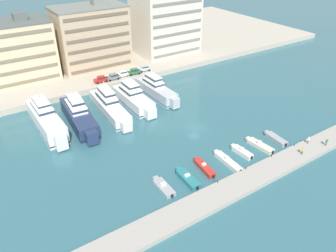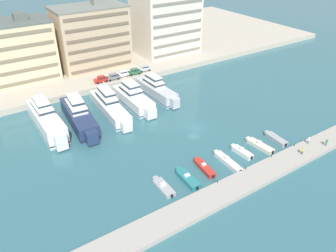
{
  "view_description": "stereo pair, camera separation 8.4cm",
  "coord_description": "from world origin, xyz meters",
  "px_view_note": "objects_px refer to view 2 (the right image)",
  "views": [
    {
      "loc": [
        -42.09,
        -52.23,
        40.76
      ],
      "look_at": [
        -7.13,
        0.68,
        2.5
      ],
      "focal_mm": 35.0,
      "sensor_mm": 36.0,
      "label": 1
    },
    {
      "loc": [
        -42.02,
        -52.28,
        40.76
      ],
      "look_at": [
        -7.13,
        0.68,
        2.5
      ],
      "focal_mm": 35.0,
      "sensor_mm": 36.0,
      "label": 2
    }
  ],
  "objects_px": {
    "motorboat_white_center_left": "(228,161)",
    "car_green_center_left": "(134,71)",
    "motorboat_grey_far_left": "(163,187)",
    "motorboat_grey_mid_right": "(276,139)",
    "car_white_mid_left": "(123,74)",
    "pedestrian_mid_deck": "(303,150)",
    "yacht_white_mid_left": "(109,105)",
    "pedestrian_near_edge": "(309,140)",
    "car_silver_center": "(144,68)",
    "yacht_silver_center": "(156,90)",
    "motorboat_white_center": "(242,152)",
    "pedestrian_far_side": "(327,142)",
    "yacht_white_far_left": "(46,119)",
    "yacht_navy_left": "(79,115)",
    "motorboat_cream_center_right": "(260,145)",
    "car_red_far_left": "(101,79)",
    "motorboat_red_mid_left": "(204,168)",
    "yacht_white_center_left": "(133,98)",
    "motorboat_teal_left": "(187,178)",
    "car_grey_left": "(113,77)"
  },
  "relations": [
    {
      "from": "motorboat_cream_center_right",
      "to": "motorboat_white_center",
      "type": "bearing_deg",
      "value": 176.53
    },
    {
      "from": "yacht_silver_center",
      "to": "motorboat_grey_far_left",
      "type": "distance_m",
      "value": 38.6
    },
    {
      "from": "car_green_center_left",
      "to": "motorboat_white_center",
      "type": "bearing_deg",
      "value": -90.34
    },
    {
      "from": "motorboat_teal_left",
      "to": "motorboat_grey_mid_right",
      "type": "bearing_deg",
      "value": 0.32
    },
    {
      "from": "yacht_white_far_left",
      "to": "car_red_far_left",
      "type": "bearing_deg",
      "value": 37.11
    },
    {
      "from": "car_grey_left",
      "to": "pedestrian_far_side",
      "type": "height_order",
      "value": "car_grey_left"
    },
    {
      "from": "yacht_white_mid_left",
      "to": "motorboat_grey_far_left",
      "type": "xyz_separation_m",
      "value": [
        -4.04,
        -31.81,
        -1.79
      ]
    },
    {
      "from": "yacht_white_far_left",
      "to": "motorboat_cream_center_right",
      "type": "height_order",
      "value": "yacht_white_far_left"
    },
    {
      "from": "car_silver_center",
      "to": "motorboat_grey_far_left",
      "type": "bearing_deg",
      "value": -116.26
    },
    {
      "from": "yacht_navy_left",
      "to": "car_green_center_left",
      "type": "bearing_deg",
      "value": 34.76
    },
    {
      "from": "yacht_white_mid_left",
      "to": "yacht_white_far_left",
      "type": "bearing_deg",
      "value": 177.76
    },
    {
      "from": "motorboat_white_center",
      "to": "pedestrian_mid_deck",
      "type": "height_order",
      "value": "pedestrian_mid_deck"
    },
    {
      "from": "motorboat_cream_center_right",
      "to": "car_red_far_left",
      "type": "bearing_deg",
      "value": 108.27
    },
    {
      "from": "motorboat_grey_mid_right",
      "to": "car_white_mid_left",
      "type": "bearing_deg",
      "value": 105.51
    },
    {
      "from": "yacht_white_mid_left",
      "to": "motorboat_red_mid_left",
      "type": "bearing_deg",
      "value": -79.76
    },
    {
      "from": "car_white_mid_left",
      "to": "car_green_center_left",
      "type": "height_order",
      "value": "same"
    },
    {
      "from": "motorboat_white_center_left",
      "to": "pedestrian_near_edge",
      "type": "height_order",
      "value": "pedestrian_near_edge"
    },
    {
      "from": "motorboat_cream_center_right",
      "to": "motorboat_white_center_left",
      "type": "bearing_deg",
      "value": -177.39
    },
    {
      "from": "motorboat_teal_left",
      "to": "motorboat_red_mid_left",
      "type": "xyz_separation_m",
      "value": [
        4.75,
        0.86,
        -0.04
      ]
    },
    {
      "from": "motorboat_white_center",
      "to": "yacht_white_far_left",
      "type": "bearing_deg",
      "value": 133.89
    },
    {
      "from": "yacht_silver_center",
      "to": "pedestrian_near_edge",
      "type": "bearing_deg",
      "value": -70.1
    },
    {
      "from": "pedestrian_near_edge",
      "to": "pedestrian_far_side",
      "type": "bearing_deg",
      "value": -47.42
    },
    {
      "from": "car_green_center_left",
      "to": "pedestrian_mid_deck",
      "type": "height_order",
      "value": "car_green_center_left"
    },
    {
      "from": "yacht_white_far_left",
      "to": "car_silver_center",
      "type": "relative_size",
      "value": 5.19
    },
    {
      "from": "yacht_white_center_left",
      "to": "motorboat_grey_mid_right",
      "type": "height_order",
      "value": "yacht_white_center_left"
    },
    {
      "from": "yacht_navy_left",
      "to": "car_grey_left",
      "type": "distance_m",
      "value": 23.72
    },
    {
      "from": "motorboat_red_mid_left",
      "to": "car_silver_center",
      "type": "height_order",
      "value": "car_silver_center"
    },
    {
      "from": "motorboat_red_mid_left",
      "to": "motorboat_white_center_left",
      "type": "distance_m",
      "value": 5.26
    },
    {
      "from": "motorboat_red_mid_left",
      "to": "motorboat_white_center",
      "type": "height_order",
      "value": "motorboat_white_center"
    },
    {
      "from": "motorboat_white_center_left",
      "to": "car_silver_center",
      "type": "relative_size",
      "value": 1.96
    },
    {
      "from": "car_white_mid_left",
      "to": "car_silver_center",
      "type": "relative_size",
      "value": 1.01
    },
    {
      "from": "car_white_mid_left",
      "to": "pedestrian_mid_deck",
      "type": "bearing_deg",
      "value": -77.01
    },
    {
      "from": "pedestrian_near_edge",
      "to": "motorboat_white_center",
      "type": "bearing_deg",
      "value": 156.9
    },
    {
      "from": "motorboat_white_center_left",
      "to": "car_grey_left",
      "type": "distance_m",
      "value": 48.53
    },
    {
      "from": "motorboat_white_center_left",
      "to": "pedestrian_near_edge",
      "type": "distance_m",
      "value": 19.26
    },
    {
      "from": "yacht_white_center_left",
      "to": "motorboat_grey_far_left",
      "type": "height_order",
      "value": "yacht_white_center_left"
    },
    {
      "from": "yacht_white_far_left",
      "to": "car_red_far_left",
      "type": "height_order",
      "value": "yacht_white_far_left"
    },
    {
      "from": "car_silver_center",
      "to": "yacht_navy_left",
      "type": "bearing_deg",
      "value": -148.27
    },
    {
      "from": "yacht_white_far_left",
      "to": "motorboat_white_center_left",
      "type": "relative_size",
      "value": 2.65
    },
    {
      "from": "yacht_silver_center",
      "to": "motorboat_red_mid_left",
      "type": "distance_m",
      "value": 34.61
    },
    {
      "from": "yacht_white_center_left",
      "to": "pedestrian_mid_deck",
      "type": "height_order",
      "value": "yacht_white_center_left"
    },
    {
      "from": "motorboat_red_mid_left",
      "to": "motorboat_white_center",
      "type": "bearing_deg",
      "value": -1.58
    },
    {
      "from": "motorboat_white_center_left",
      "to": "pedestrian_near_edge",
      "type": "relative_size",
      "value": 4.72
    },
    {
      "from": "yacht_silver_center",
      "to": "car_silver_center",
      "type": "bearing_deg",
      "value": 72.34
    },
    {
      "from": "yacht_navy_left",
      "to": "car_white_mid_left",
      "type": "xyz_separation_m",
      "value": [
        20.46,
        17.18,
        0.35
      ]
    },
    {
      "from": "motorboat_white_center_left",
      "to": "car_green_center_left",
      "type": "distance_m",
      "value": 48.92
    },
    {
      "from": "motorboat_grey_far_left",
      "to": "motorboat_grey_mid_right",
      "type": "height_order",
      "value": "motorboat_grey_far_left"
    },
    {
      "from": "yacht_white_far_left",
      "to": "pedestrian_mid_deck",
      "type": "xyz_separation_m",
      "value": [
        40.66,
        -40.2,
        -0.88
      ]
    },
    {
      "from": "pedestrian_mid_deck",
      "to": "pedestrian_far_side",
      "type": "xyz_separation_m",
      "value": [
        6.85,
        -0.86,
        0.02
      ]
    },
    {
      "from": "motorboat_grey_mid_right",
      "to": "pedestrian_far_side",
      "type": "height_order",
      "value": "pedestrian_far_side"
    }
  ]
}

